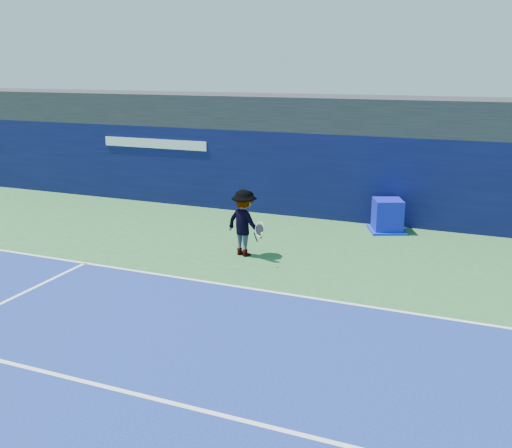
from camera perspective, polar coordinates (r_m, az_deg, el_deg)
name	(u,v)px	position (r m, az deg, el deg)	size (l,w,h in m)	color
ground	(195,343)	(11.50, -6.14, -11.72)	(80.00, 80.00, 0.00)	#2D6531
baseline	(253,289)	(13.96, -0.32, -6.51)	(24.00, 0.10, 0.01)	white
service_line	(138,395)	(10.02, -11.75, -16.37)	(24.00, 0.10, 0.01)	white
stadium_band	(342,113)	(21.12, 8.64, 10.89)	(36.00, 3.00, 1.20)	#222127
back_wall_assembly	(333,176)	(20.43, 7.72, 4.82)	(36.00, 1.03, 3.00)	#0A0E3A
equipment_cart	(387,217)	(19.13, 12.99, 0.71)	(1.45, 1.45, 1.07)	#0D10B6
tennis_player	(244,223)	(16.15, -1.18, 0.12)	(1.47, 1.09, 1.91)	white
tennis_ball	(262,234)	(15.22, 0.61, -0.96)	(0.07, 0.07, 0.07)	#D6F61B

